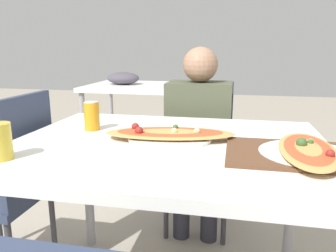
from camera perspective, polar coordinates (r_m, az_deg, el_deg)
dining_table at (r=1.27m, az=-0.02°, el=-6.00°), size 1.20×0.94×0.77m
chair_far_seated at (r=2.08m, az=5.63°, el=-3.88°), size 0.40×0.40×0.92m
chair_side_left at (r=1.75m, az=-25.73°, el=-8.69°), size 0.40×0.40×0.92m
person_seated at (r=1.93m, az=5.36°, el=-0.37°), size 0.37×0.28×1.13m
pizza_main at (r=1.28m, az=0.10°, el=-1.50°), size 0.53×0.33×0.06m
soda_can at (r=1.46m, az=-13.13°, el=1.71°), size 0.07×0.07×0.12m
serving_tray at (r=1.17m, az=21.06°, el=-4.60°), size 0.44×0.32×0.01m
pizza_second at (r=1.17m, az=23.15°, el=-4.10°), size 0.31×0.45×0.06m
background_table at (r=3.25m, az=-4.71°, el=6.12°), size 1.10×0.80×0.89m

